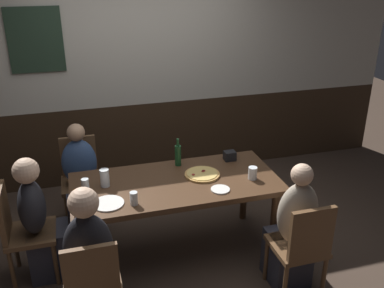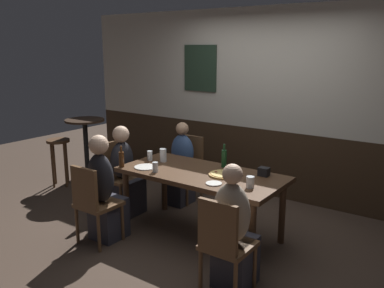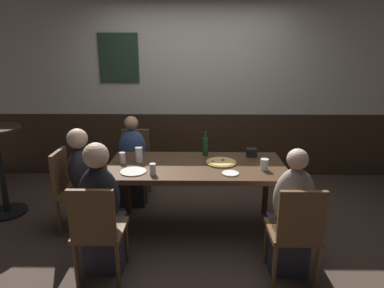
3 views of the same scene
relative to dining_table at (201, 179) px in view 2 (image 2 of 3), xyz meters
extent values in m
plane|color=#423328|center=(0.00, 0.00, -0.66)|extent=(12.00, 12.00, 0.00)
cube|color=#332316|center=(0.00, 1.65, -0.19)|extent=(6.40, 0.10, 0.95)
cube|color=beige|center=(0.00, 1.65, 1.11)|extent=(6.40, 0.10, 1.65)
cube|color=#233828|center=(-1.10, 1.58, 1.10)|extent=(0.56, 0.03, 0.68)
cube|color=#472D1C|center=(0.00, 0.00, 0.05)|extent=(1.82, 0.85, 0.05)
cylinder|color=#472D1C|center=(-0.81, -0.35, -0.32)|extent=(0.07, 0.07, 0.69)
cylinder|color=#472D1C|center=(0.81, -0.35, -0.32)|extent=(0.07, 0.07, 0.69)
cylinder|color=#472D1C|center=(-0.81, 0.35, -0.32)|extent=(0.07, 0.07, 0.69)
cylinder|color=#472D1C|center=(0.81, 0.35, -0.32)|extent=(0.07, 0.07, 0.69)
cube|color=brown|center=(-0.80, -0.77, -0.23)|extent=(0.40, 0.40, 0.04)
cube|color=brown|center=(-0.80, -0.95, 0.00)|extent=(0.36, 0.04, 0.43)
cylinder|color=brown|center=(-0.97, -0.60, -0.46)|extent=(0.04, 0.04, 0.41)
cylinder|color=brown|center=(-0.63, -0.60, -0.46)|extent=(0.04, 0.04, 0.41)
cylinder|color=brown|center=(-0.97, -0.94, -0.46)|extent=(0.04, 0.04, 0.41)
cylinder|color=brown|center=(-0.63, -0.94, -0.46)|extent=(0.04, 0.04, 0.41)
cube|color=brown|center=(-0.80, 0.77, -0.23)|extent=(0.40, 0.40, 0.04)
cube|color=brown|center=(-0.80, 0.95, 0.00)|extent=(0.36, 0.04, 0.43)
cylinder|color=brown|center=(-0.63, 0.60, -0.46)|extent=(0.04, 0.04, 0.41)
cylinder|color=brown|center=(-0.97, 0.60, -0.46)|extent=(0.04, 0.04, 0.41)
cylinder|color=brown|center=(-0.63, 0.94, -0.46)|extent=(0.04, 0.04, 0.41)
cylinder|color=brown|center=(-0.97, 0.94, -0.46)|extent=(0.04, 0.04, 0.41)
cube|color=brown|center=(-1.25, 0.00, -0.23)|extent=(0.40, 0.40, 0.04)
cube|color=brown|center=(-1.43, 0.00, 0.00)|extent=(0.04, 0.36, 0.43)
cylinder|color=brown|center=(-1.08, 0.17, -0.46)|extent=(0.04, 0.04, 0.41)
cylinder|color=brown|center=(-1.08, -0.17, -0.46)|extent=(0.04, 0.04, 0.41)
cylinder|color=brown|center=(-1.42, 0.17, -0.46)|extent=(0.04, 0.04, 0.41)
cylinder|color=brown|center=(-1.42, -0.17, -0.46)|extent=(0.04, 0.04, 0.41)
cube|color=brown|center=(0.80, -0.77, -0.23)|extent=(0.40, 0.40, 0.04)
cube|color=brown|center=(0.80, -0.95, 0.00)|extent=(0.36, 0.04, 0.43)
cylinder|color=brown|center=(0.63, -0.60, -0.46)|extent=(0.04, 0.04, 0.41)
cylinder|color=brown|center=(0.97, -0.60, -0.46)|extent=(0.04, 0.04, 0.41)
cylinder|color=brown|center=(0.63, -0.94, -0.46)|extent=(0.04, 0.04, 0.41)
cylinder|color=brown|center=(0.97, -0.94, -0.46)|extent=(0.04, 0.04, 0.41)
cube|color=#2D2D38|center=(-0.80, -0.64, -0.44)|extent=(0.32, 0.34, 0.45)
ellipsoid|color=black|center=(-0.80, -0.73, 0.06)|extent=(0.34, 0.22, 0.53)
sphere|color=#DBB293|center=(-0.80, -0.73, 0.42)|extent=(0.21, 0.21, 0.21)
cube|color=#2D2D38|center=(-0.80, 0.64, -0.44)|extent=(0.32, 0.34, 0.45)
ellipsoid|color=#334C7A|center=(-0.80, 0.73, 0.03)|extent=(0.34, 0.22, 0.49)
sphere|color=tan|center=(-0.80, 0.73, 0.35)|extent=(0.17, 0.17, 0.17)
cube|color=#2D2D38|center=(-1.12, 0.00, -0.44)|extent=(0.34, 0.32, 0.45)
ellipsoid|color=black|center=(-1.21, 0.00, 0.02)|extent=(0.22, 0.34, 0.47)
sphere|color=#DBB293|center=(-1.21, 0.00, 0.35)|extent=(0.21, 0.21, 0.21)
cube|color=#2D2D38|center=(0.80, -0.64, -0.44)|extent=(0.32, 0.34, 0.45)
ellipsoid|color=tan|center=(0.80, -0.73, 0.05)|extent=(0.34, 0.22, 0.53)
sphere|color=#DBB293|center=(0.80, -0.73, 0.39)|extent=(0.17, 0.17, 0.17)
cylinder|color=tan|center=(0.26, 0.04, 0.09)|extent=(0.32, 0.32, 0.02)
cylinder|color=#DBB760|center=(0.26, 0.04, 0.10)|extent=(0.28, 0.28, 0.01)
cylinder|color=maroon|center=(0.28, 0.08, 0.11)|extent=(0.03, 0.03, 0.00)
cylinder|color=maroon|center=(0.27, 0.07, 0.11)|extent=(0.03, 0.03, 0.00)
cylinder|color=maroon|center=(0.17, 0.03, 0.11)|extent=(0.03, 0.03, 0.00)
cylinder|color=silver|center=(-0.60, 0.09, 0.16)|extent=(0.08, 0.08, 0.16)
cylinder|color=silver|center=(-0.60, 0.09, 0.12)|extent=(0.07, 0.07, 0.09)
cylinder|color=silver|center=(-0.41, -0.28, 0.13)|extent=(0.06, 0.06, 0.11)
cylinder|color=#331E14|center=(-0.41, -0.28, 0.12)|extent=(0.06, 0.06, 0.08)
cylinder|color=silver|center=(0.67, -0.14, 0.14)|extent=(0.08, 0.08, 0.11)
cylinder|color=#C6842D|center=(0.67, -0.14, 0.12)|extent=(0.07, 0.07, 0.07)
cylinder|color=silver|center=(-0.77, 0.04, 0.14)|extent=(0.06, 0.06, 0.12)
cylinder|color=#C6842D|center=(-0.77, 0.04, 0.12)|extent=(0.05, 0.05, 0.09)
cylinder|color=#194723|center=(0.10, 0.31, 0.18)|extent=(0.06, 0.06, 0.20)
cylinder|color=#194723|center=(0.10, 0.31, 0.31)|extent=(0.03, 0.03, 0.07)
cylinder|color=#42230F|center=(-0.85, -0.36, 0.17)|extent=(0.06, 0.06, 0.17)
cylinder|color=#42230F|center=(-0.85, -0.36, 0.29)|extent=(0.03, 0.03, 0.07)
cylinder|color=white|center=(-0.61, -0.22, 0.09)|extent=(0.25, 0.25, 0.01)
cylinder|color=white|center=(0.32, -0.26, 0.09)|extent=(0.16, 0.16, 0.01)
cube|color=black|center=(0.61, 0.28, 0.12)|extent=(0.11, 0.09, 0.09)
cylinder|color=black|center=(-2.25, 0.31, -0.65)|extent=(0.44, 0.44, 0.03)
cylinder|color=black|center=(-2.25, 0.31, -0.14)|extent=(0.07, 0.07, 0.99)
cylinder|color=black|center=(-2.25, 0.31, 0.37)|extent=(0.56, 0.56, 0.03)
cylinder|color=#513521|center=(-2.70, 0.16, 0.04)|extent=(0.34, 0.34, 0.04)
cylinder|color=#513521|center=(-2.57, 0.16, -0.32)|extent=(0.03, 0.03, 0.68)
cylinder|color=#513521|center=(-2.70, 0.29, -0.32)|extent=(0.03, 0.03, 0.68)
cylinder|color=#513521|center=(-2.83, 0.16, -0.32)|extent=(0.03, 0.03, 0.68)
cylinder|color=#513521|center=(-2.70, 0.03, -0.32)|extent=(0.03, 0.03, 0.68)
camera|label=1|loc=(-0.79, -3.27, 1.89)|focal=40.37mm
camera|label=2|loc=(2.40, -3.54, 1.41)|focal=38.40mm
camera|label=3|loc=(0.00, -3.20, 1.24)|focal=30.84mm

